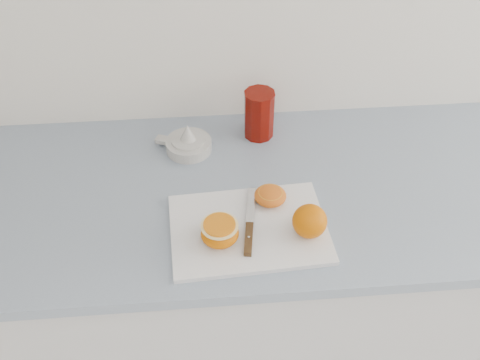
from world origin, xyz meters
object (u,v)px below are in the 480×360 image
at_px(counter, 240,293).
at_px(cutting_board, 249,229).
at_px(red_tumbler, 259,116).
at_px(half_orange, 220,232).
at_px(citrus_juicer, 188,143).

distance_m(counter, cutting_board, 0.47).
relative_size(cutting_board, red_tumbler, 2.58).
xyz_separation_m(counter, red_tumbler, (0.07, 0.20, 0.51)).
relative_size(half_orange, citrus_juicer, 0.55).
xyz_separation_m(cutting_board, citrus_juicer, (-0.13, 0.30, 0.02)).
xyz_separation_m(counter, citrus_juicer, (-0.12, 0.15, 0.47)).
distance_m(cutting_board, citrus_juicer, 0.33).
height_order(counter, cutting_board, cutting_board).
bearing_deg(red_tumbler, citrus_juicer, -165.42).
xyz_separation_m(cutting_board, red_tumbler, (0.06, 0.35, 0.06)).
bearing_deg(cutting_board, half_orange, -153.62).
relative_size(half_orange, red_tumbler, 0.62).
height_order(citrus_juicer, red_tumbler, red_tumbler).
bearing_deg(half_orange, red_tumbler, 71.69).
distance_m(half_orange, red_tumbler, 0.40).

